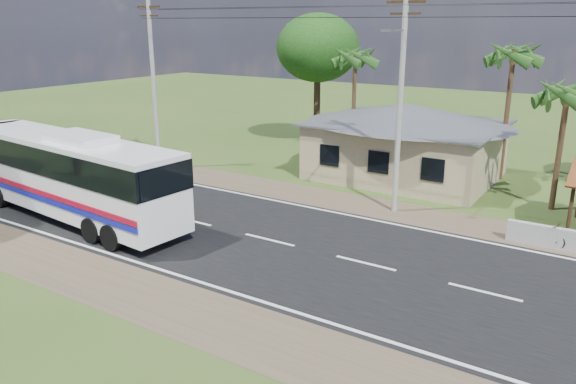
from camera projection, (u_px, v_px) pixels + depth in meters
name	position (u px, v px, depth m)	size (l,w,h in m)	color
ground	(269.00, 240.00, 23.98)	(120.00, 120.00, 0.00)	#2E491A
road	(269.00, 240.00, 23.98)	(120.00, 16.00, 0.03)	black
house	(407.00, 133.00, 33.18)	(12.40, 10.00, 5.00)	tan
utility_poles	(394.00, 93.00, 26.16)	(32.80, 2.22, 11.00)	#9E9E99
palm_near	(568.00, 94.00, 26.30)	(2.80, 2.80, 6.70)	#47301E
palm_mid	(513.00, 55.00, 31.31)	(2.80, 2.80, 8.20)	#47301E
palm_far	(355.00, 58.00, 37.00)	(2.80, 2.80, 7.70)	#47301E
tree_behind_house	(318.00, 48.00, 40.55)	(6.00, 6.00, 9.61)	#47301E
coach_bus	(70.00, 169.00, 25.97)	(13.72, 4.03, 4.20)	white
motorcycle	(542.00, 233.00, 23.35)	(0.67, 1.94, 1.02)	black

